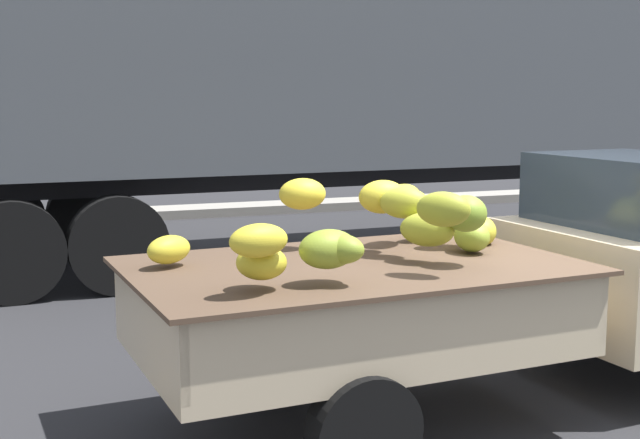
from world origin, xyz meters
name	(u,v)px	position (x,y,z in m)	size (l,w,h in m)	color
ground	(545,409)	(0.00, 0.00, 0.00)	(220.00, 220.00, 0.00)	#28282B
curb_strip	(206,211)	(0.00, 10.30, 0.08)	(80.00, 0.80, 0.16)	gray
pickup_truck	(590,268)	(0.57, 0.31, 0.89)	(5.06, 2.04, 1.70)	#CCB793
semi_trailer	(365,66)	(1.20, 5.88, 2.54)	(12.08, 3.01, 3.95)	#4C5156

